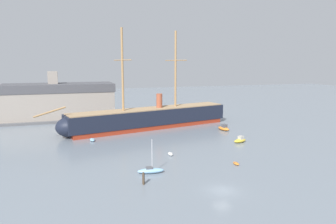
% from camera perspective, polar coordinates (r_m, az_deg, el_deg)
% --- Properties ---
extents(ground_plane, '(400.00, 400.00, 0.00)m').
position_cam_1_polar(ground_plane, '(50.33, 9.84, -13.93)').
color(ground_plane, slate).
extents(tall_ship, '(59.66, 18.84, 29.07)m').
position_cam_1_polar(tall_ship, '(94.38, -3.17, -1.05)').
color(tall_ship, maroon).
rests_on(tall_ship, ground).
extents(sailboat_foreground_left, '(4.90, 2.05, 6.19)m').
position_cam_1_polar(sailboat_foreground_left, '(56.77, -3.16, -10.55)').
color(sailboat_foreground_left, '#7FB2D6').
rests_on(sailboat_foreground_left, ground).
extents(dinghy_foreground_right, '(0.88, 1.91, 0.44)m').
position_cam_1_polar(dinghy_foreground_right, '(62.74, 12.27, -9.12)').
color(dinghy_foreground_right, orange).
rests_on(dinghy_foreground_right, ground).
extents(dinghy_near_centre, '(1.10, 2.22, 0.51)m').
position_cam_1_polar(dinghy_near_centre, '(67.39, 0.43, -7.61)').
color(dinghy_near_centre, silver).
rests_on(dinghy_near_centre, ground).
extents(motorboat_mid_right, '(4.12, 2.67, 1.60)m').
position_cam_1_polar(motorboat_mid_right, '(79.70, 12.97, -5.01)').
color(motorboat_mid_right, gold).
rests_on(motorboat_mid_right, ground).
extents(dinghy_alongside_bow, '(1.39, 2.76, 0.63)m').
position_cam_1_polar(dinghy_alongside_bow, '(81.39, -13.61, -4.92)').
color(dinghy_alongside_bow, '#7FB2D6').
rests_on(dinghy_alongside_bow, ground).
extents(motorboat_alongside_stern, '(2.63, 4.69, 1.86)m').
position_cam_1_polar(motorboat_alongside_stern, '(92.77, 10.11, -2.90)').
color(motorboat_alongside_stern, orange).
rests_on(motorboat_alongside_stern, ground).
extents(mooring_piling_nearest, '(0.39, 0.39, 1.89)m').
position_cam_1_polar(mooring_piling_nearest, '(51.95, -4.48, -11.95)').
color(mooring_piling_nearest, '#423323').
rests_on(mooring_piling_nearest, ground).
extents(mooring_piling_left_pair, '(0.25, 0.25, 2.10)m').
position_cam_1_polar(mooring_piling_left_pair, '(51.62, -4.47, -11.96)').
color(mooring_piling_left_pair, '#4C3D2D').
rests_on(mooring_piling_left_pair, ground).
extents(dockside_warehouse_left, '(39.78, 17.60, 16.59)m').
position_cam_1_polar(dockside_warehouse_left, '(115.07, -19.16, 1.81)').
color(dockside_warehouse_left, '#565659').
rests_on(dockside_warehouse_left, ground).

